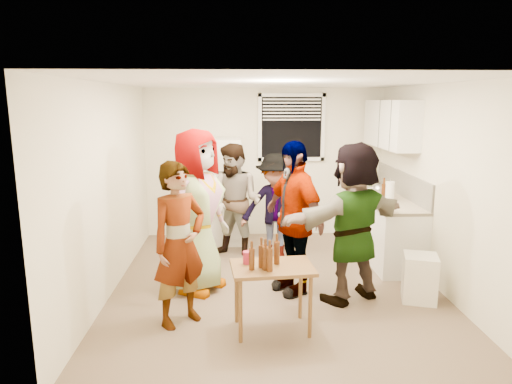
{
  "coord_description": "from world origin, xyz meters",
  "views": [
    {
      "loc": [
        -0.48,
        -5.42,
        2.3
      ],
      "look_at": [
        -0.23,
        0.26,
        1.15
      ],
      "focal_mm": 32.0,
      "sensor_mm": 36.0,
      "label": 1
    }
  ],
  "objects_px": {
    "serving_table": "(272,329)",
    "guest_back_right": "(275,258)",
    "guest_grey": "(199,289)",
    "wine_bottle": "(370,185)",
    "beer_bottle_counter": "(383,201)",
    "guest_orange": "(350,298)",
    "red_cup": "(247,263)",
    "trash_bin": "(419,280)",
    "beer_bottle_table": "(252,270)",
    "guest_back_left": "(236,258)",
    "refrigerator": "(220,191)",
    "kettle": "(379,195)",
    "guest_stripe": "(182,322)",
    "guest_black": "(292,290)",
    "blue_cup": "(378,205)"
  },
  "relations": [
    {
      "from": "serving_table",
      "to": "guest_back_right",
      "type": "relative_size",
      "value": 0.52
    },
    {
      "from": "guest_grey",
      "to": "guest_back_right",
      "type": "xyz_separation_m",
      "value": [
        1.04,
        1.07,
        0.0
      ]
    },
    {
      "from": "wine_bottle",
      "to": "serving_table",
      "type": "distance_m",
      "value": 3.74
    },
    {
      "from": "guest_grey",
      "to": "guest_back_right",
      "type": "height_order",
      "value": "guest_grey"
    },
    {
      "from": "beer_bottle_counter",
      "to": "guest_orange",
      "type": "xyz_separation_m",
      "value": [
        -0.75,
        -1.25,
        -0.9
      ]
    },
    {
      "from": "red_cup",
      "to": "guest_grey",
      "type": "height_order",
      "value": "red_cup"
    },
    {
      "from": "wine_bottle",
      "to": "trash_bin",
      "type": "relative_size",
      "value": 0.57
    },
    {
      "from": "red_cup",
      "to": "trash_bin",
      "type": "bearing_deg",
      "value": 14.96
    },
    {
      "from": "wine_bottle",
      "to": "guest_grey",
      "type": "height_order",
      "value": "wine_bottle"
    },
    {
      "from": "beer_bottle_table",
      "to": "guest_back_right",
      "type": "relative_size",
      "value": 0.14
    },
    {
      "from": "red_cup",
      "to": "guest_back_left",
      "type": "height_order",
      "value": "red_cup"
    },
    {
      "from": "refrigerator",
      "to": "guest_back_right",
      "type": "xyz_separation_m",
      "value": [
        0.84,
        -0.89,
        -0.85
      ]
    },
    {
      "from": "kettle",
      "to": "guest_back_left",
      "type": "height_order",
      "value": "kettle"
    },
    {
      "from": "red_cup",
      "to": "guest_back_left",
      "type": "bearing_deg",
      "value": 93.25
    },
    {
      "from": "serving_table",
      "to": "trash_bin",
      "type": "bearing_deg",
      "value": 19.3
    },
    {
      "from": "kettle",
      "to": "beer_bottle_counter",
      "type": "relative_size",
      "value": 1.03
    },
    {
      "from": "guest_grey",
      "to": "guest_back_left",
      "type": "bearing_deg",
      "value": 8.01
    },
    {
      "from": "trash_bin",
      "to": "guest_stripe",
      "type": "relative_size",
      "value": 0.32
    },
    {
      "from": "guest_grey",
      "to": "guest_black",
      "type": "height_order",
      "value": "guest_grey"
    },
    {
      "from": "red_cup",
      "to": "guest_stripe",
      "type": "xyz_separation_m",
      "value": [
        -0.69,
        0.12,
        -0.68
      ]
    },
    {
      "from": "guest_back_right",
      "to": "beer_bottle_counter",
      "type": "bearing_deg",
      "value": -3.16
    },
    {
      "from": "beer_bottle_counter",
      "to": "guest_black",
      "type": "height_order",
      "value": "beer_bottle_counter"
    },
    {
      "from": "red_cup",
      "to": "beer_bottle_counter",
      "type": "bearing_deg",
      "value": 43.38
    },
    {
      "from": "trash_bin",
      "to": "blue_cup",
      "type": "bearing_deg",
      "value": 100.86
    },
    {
      "from": "serving_table",
      "to": "guest_back_left",
      "type": "height_order",
      "value": "serving_table"
    },
    {
      "from": "beer_bottle_counter",
      "to": "red_cup",
      "type": "distance_m",
      "value": 2.73
    },
    {
      "from": "guest_back_right",
      "to": "red_cup",
      "type": "bearing_deg",
      "value": -98.92
    },
    {
      "from": "wine_bottle",
      "to": "beer_bottle_table",
      "type": "xyz_separation_m",
      "value": [
        -2.09,
        -3.2,
        -0.22
      ]
    },
    {
      "from": "refrigerator",
      "to": "red_cup",
      "type": "relative_size",
      "value": 13.64
    },
    {
      "from": "guest_back_right",
      "to": "blue_cup",
      "type": "bearing_deg",
      "value": -15.74
    },
    {
      "from": "beer_bottle_table",
      "to": "guest_back_right",
      "type": "distance_m",
      "value": 2.36
    },
    {
      "from": "wine_bottle",
      "to": "red_cup",
      "type": "relative_size",
      "value": 2.52
    },
    {
      "from": "refrigerator",
      "to": "guest_orange",
      "type": "distance_m",
      "value": 2.95
    },
    {
      "from": "guest_orange",
      "to": "guest_grey",
      "type": "bearing_deg",
      "value": -38.74
    },
    {
      "from": "blue_cup",
      "to": "red_cup",
      "type": "bearing_deg",
      "value": -139.13
    },
    {
      "from": "serving_table",
      "to": "guest_back_left",
      "type": "xyz_separation_m",
      "value": [
        -0.36,
        2.18,
        0.0
      ]
    },
    {
      "from": "trash_bin",
      "to": "guest_stripe",
      "type": "bearing_deg",
      "value": -171.22
    },
    {
      "from": "kettle",
      "to": "guest_orange",
      "type": "relative_size",
      "value": 0.13
    },
    {
      "from": "kettle",
      "to": "trash_bin",
      "type": "height_order",
      "value": "kettle"
    },
    {
      "from": "trash_bin",
      "to": "guest_orange",
      "type": "height_order",
      "value": "trash_bin"
    },
    {
      "from": "blue_cup",
      "to": "beer_bottle_table",
      "type": "bearing_deg",
      "value": -135.54
    },
    {
      "from": "wine_bottle",
      "to": "guest_stripe",
      "type": "relative_size",
      "value": 0.18
    },
    {
      "from": "blue_cup",
      "to": "trash_bin",
      "type": "xyz_separation_m",
      "value": [
        0.2,
        -1.03,
        -0.65
      ]
    },
    {
      "from": "wine_bottle",
      "to": "guest_orange",
      "type": "bearing_deg",
      "value": -110.39
    },
    {
      "from": "guest_stripe",
      "to": "guest_orange",
      "type": "bearing_deg",
      "value": -26.9
    },
    {
      "from": "kettle",
      "to": "guest_stripe",
      "type": "bearing_deg",
      "value": -122.61
    },
    {
      "from": "trash_bin",
      "to": "guest_back_left",
      "type": "height_order",
      "value": "trash_bin"
    },
    {
      "from": "beer_bottle_table",
      "to": "guest_back_left",
      "type": "height_order",
      "value": "beer_bottle_table"
    },
    {
      "from": "guest_black",
      "to": "guest_orange",
      "type": "relative_size",
      "value": 0.99
    },
    {
      "from": "kettle",
      "to": "beer_bottle_table",
      "type": "height_order",
      "value": "kettle"
    }
  ]
}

